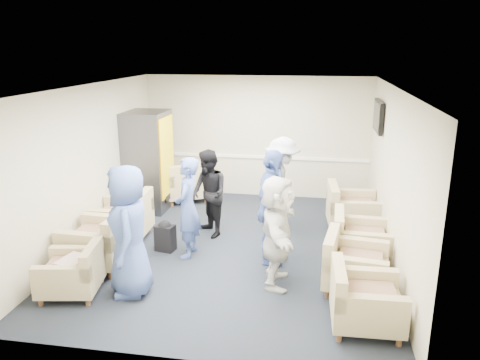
% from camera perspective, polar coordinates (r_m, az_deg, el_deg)
% --- Properties ---
extents(floor, '(6.00, 6.00, 0.00)m').
position_cam_1_polar(floor, '(8.06, -0.82, -8.24)').
color(floor, black).
rests_on(floor, ground).
extents(ceiling, '(6.00, 6.00, 0.00)m').
position_cam_1_polar(ceiling, '(7.37, -0.90, 11.27)').
color(ceiling, silver).
rests_on(ceiling, back_wall).
extents(back_wall, '(5.00, 0.02, 2.70)m').
position_cam_1_polar(back_wall, '(10.50, 2.07, 5.24)').
color(back_wall, beige).
rests_on(back_wall, floor).
extents(front_wall, '(5.00, 0.02, 2.70)m').
position_cam_1_polar(front_wall, '(4.84, -7.24, -8.01)').
color(front_wall, beige).
rests_on(front_wall, floor).
extents(left_wall, '(0.02, 6.00, 2.70)m').
position_cam_1_polar(left_wall, '(8.40, -17.89, 1.74)').
color(left_wall, beige).
rests_on(left_wall, floor).
extents(right_wall, '(0.02, 6.00, 2.70)m').
position_cam_1_polar(right_wall, '(7.58, 18.08, 0.22)').
color(right_wall, beige).
rests_on(right_wall, floor).
extents(chair_rail, '(4.98, 0.04, 0.06)m').
position_cam_1_polar(chair_rail, '(10.57, 2.03, 2.83)').
color(chair_rail, white).
rests_on(chair_rail, back_wall).
extents(tv, '(0.10, 1.00, 0.58)m').
position_cam_1_polar(tv, '(9.18, 16.49, 7.46)').
color(tv, black).
rests_on(tv, right_wall).
extents(armchair_left_near, '(0.89, 0.89, 0.62)m').
position_cam_1_polar(armchair_left_near, '(6.92, -19.52, -10.68)').
color(armchair_left_near, tan).
rests_on(armchair_left_near, floor).
extents(armchair_left_mid, '(0.98, 0.98, 0.75)m').
position_cam_1_polar(armchair_left_mid, '(7.61, -16.44, -7.37)').
color(armchair_left_mid, tan).
rests_on(armchair_left_mid, floor).
extents(armchair_left_far, '(0.94, 0.94, 0.72)m').
position_cam_1_polar(armchair_left_far, '(8.53, -13.78, -4.70)').
color(armchair_left_far, tan).
rests_on(armchair_left_far, floor).
extents(armchair_right_near, '(0.86, 0.86, 0.67)m').
position_cam_1_polar(armchair_right_near, '(6.02, 14.62, -14.19)').
color(armchair_right_near, tan).
rests_on(armchair_right_near, floor).
extents(armchair_right_midnear, '(0.96, 0.96, 0.68)m').
position_cam_1_polar(armchair_right_midnear, '(6.84, 13.45, -10.20)').
color(armchair_right_midnear, tan).
rests_on(armchair_right_midnear, floor).
extents(armchair_right_midfar, '(0.89, 0.89, 0.69)m').
position_cam_1_polar(armchair_right_midfar, '(7.67, 14.09, -7.26)').
color(armchair_right_midfar, tan).
rests_on(armchair_right_midfar, floor).
extents(armchair_right_far, '(0.97, 0.97, 0.73)m').
position_cam_1_polar(armchair_right_far, '(8.93, 13.21, -3.69)').
color(armchair_right_far, tan).
rests_on(armchair_right_far, floor).
extents(armchair_corner, '(1.25, 1.25, 0.75)m').
position_cam_1_polar(armchair_corner, '(10.39, -6.62, -0.51)').
color(armchair_corner, tan).
rests_on(armchair_corner, floor).
extents(vending_machine, '(0.83, 0.97, 2.05)m').
position_cam_1_polar(vending_machine, '(9.85, -11.10, 2.31)').
color(vending_machine, '#4E4F56').
rests_on(vending_machine, floor).
extents(backpack, '(0.35, 0.28, 0.53)m').
position_cam_1_polar(backpack, '(7.95, -9.11, -6.64)').
color(backpack, black).
rests_on(backpack, floor).
extents(pillow, '(0.39, 0.47, 0.12)m').
position_cam_1_polar(pillow, '(6.85, -19.70, -9.50)').
color(pillow, beige).
rests_on(pillow, armchair_left_near).
extents(person_front_left, '(0.84, 1.03, 1.83)m').
position_cam_1_polar(person_front_left, '(6.50, -13.41, -6.06)').
color(person_front_left, '#435BA1').
rests_on(person_front_left, floor).
extents(person_mid_left, '(0.40, 0.61, 1.65)m').
position_cam_1_polar(person_mid_left, '(7.53, -6.40, -3.37)').
color(person_mid_left, '#435BA1').
rests_on(person_mid_left, floor).
extents(person_back_left, '(0.94, 0.97, 1.57)m').
position_cam_1_polar(person_back_left, '(8.32, -3.85, -1.68)').
color(person_back_left, black).
rests_on(person_back_left, floor).
extents(person_back_right, '(0.80, 1.21, 1.75)m').
position_cam_1_polar(person_back_right, '(8.55, 5.13, -0.58)').
color(person_back_right, silver).
rests_on(person_back_right, floor).
extents(person_mid_right, '(0.65, 1.14, 1.83)m').
position_cam_1_polar(person_mid_right, '(7.22, 3.87, -3.40)').
color(person_mid_right, '#435BA1').
rests_on(person_mid_right, floor).
extents(person_front_right, '(0.55, 1.53, 1.62)m').
position_cam_1_polar(person_front_right, '(6.60, 4.54, -6.28)').
color(person_front_right, silver).
rests_on(person_front_right, floor).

